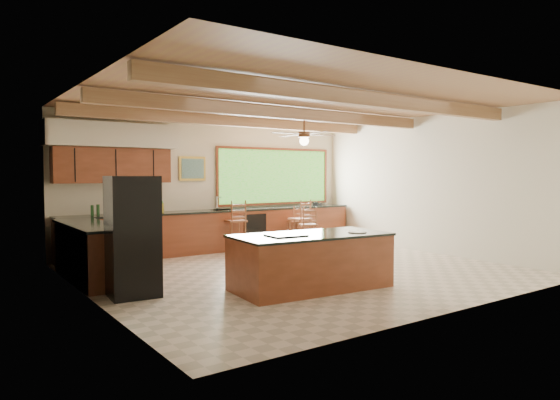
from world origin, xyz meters
TOP-DOWN VIEW (x-y plane):
  - ground at (0.00, 0.00)m, footprint 7.20×7.20m
  - room_shell at (-0.17, 0.65)m, footprint 7.27×6.54m
  - counter_run at (-0.82, 2.52)m, footprint 7.12×3.10m
  - island at (-0.70, -1.21)m, footprint 2.46×1.32m
  - refrigerator at (-3.05, -0.13)m, footprint 0.71×0.70m
  - bar_stool_a at (0.10, 2.39)m, footprint 0.45×0.45m
  - bar_stool_b at (1.47, 1.55)m, footprint 0.47×0.48m
  - bar_stool_c at (1.62, 2.03)m, footprint 0.47×0.47m
  - bar_stool_d at (1.76, 2.40)m, footprint 0.38×0.38m

SIDE VIEW (x-z plane):
  - ground at x=0.00m, z-range 0.00..0.00m
  - island at x=-0.70m, z-range -0.01..0.84m
  - counter_run at x=-0.82m, z-range -0.17..1.10m
  - bar_stool_d at x=1.76m, z-range 0.09..1.07m
  - bar_stool_b at x=1.47m, z-range 0.09..1.10m
  - bar_stool_c at x=1.62m, z-range 0.11..1.25m
  - bar_stool_a at x=0.10m, z-range 0.11..1.27m
  - refrigerator at x=-3.05m, z-range 0.00..1.70m
  - room_shell at x=-0.17m, z-range 0.70..3.72m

